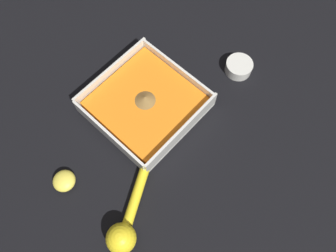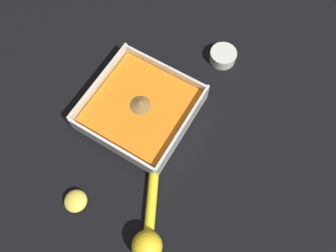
# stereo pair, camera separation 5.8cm
# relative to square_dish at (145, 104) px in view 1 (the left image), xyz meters

# --- Properties ---
(ground_plane) EXTENTS (4.00, 4.00, 0.00)m
(ground_plane) POSITION_rel_square_dish_xyz_m (0.00, -0.02, -0.02)
(ground_plane) COLOR black
(square_dish) EXTENTS (0.23, 0.23, 0.05)m
(square_dish) POSITION_rel_square_dish_xyz_m (0.00, 0.00, 0.00)
(square_dish) COLOR silver
(square_dish) RESTS_ON ground_plane
(spice_bowl) EXTENTS (0.07, 0.07, 0.03)m
(spice_bowl) POSITION_rel_square_dish_xyz_m (0.23, -0.10, -0.01)
(spice_bowl) COLOR silver
(spice_bowl) RESTS_ON ground_plane
(lemon_squeezer) EXTENTS (0.17, 0.11, 0.06)m
(lemon_squeezer) POSITION_rel_square_dish_xyz_m (-0.23, -0.17, 0.01)
(lemon_squeezer) COLOR yellow
(lemon_squeezer) RESTS_ON ground_plane
(lemon_half) EXTENTS (0.05, 0.05, 0.03)m
(lemon_half) POSITION_rel_square_dish_xyz_m (-0.24, 0.00, -0.01)
(lemon_half) COLOR #EFDB4C
(lemon_half) RESTS_ON ground_plane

